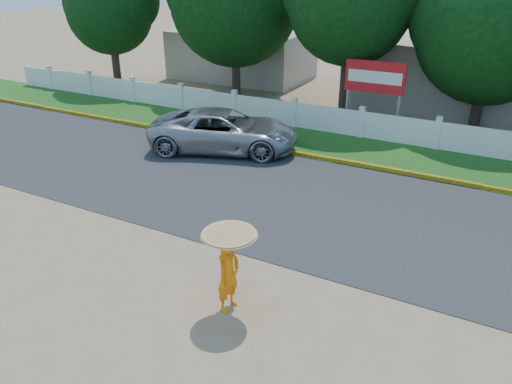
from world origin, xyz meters
TOP-DOWN VIEW (x-y plane):
  - ground at (0.00, 0.00)m, footprint 120.00×120.00m
  - road at (0.00, 4.50)m, footprint 60.00×7.00m
  - grass_verge at (0.00, 9.75)m, footprint 60.00×3.50m
  - curb at (0.00, 8.05)m, footprint 40.00×0.18m
  - fence at (0.00, 11.20)m, footprint 40.00×0.10m
  - building_near at (3.00, 18.00)m, footprint 10.00×6.00m
  - building_far at (-10.00, 19.00)m, footprint 8.00×5.00m
  - vehicle at (-4.19, 7.29)m, footprint 6.13×4.33m
  - monk_with_parasol at (0.93, -0.93)m, footprint 1.14×1.14m
  - billboard at (0.09, 12.30)m, footprint 2.50×0.13m
  - tree_row at (0.96, 14.28)m, footprint 34.14×7.04m

SIDE VIEW (x-z plane):
  - ground at x=0.00m, z-range 0.00..0.00m
  - road at x=0.00m, z-range 0.00..0.02m
  - grass_verge at x=0.00m, z-range 0.00..0.03m
  - curb at x=0.00m, z-range 0.00..0.16m
  - fence at x=0.00m, z-range 0.00..1.10m
  - vehicle at x=-4.19m, z-range 0.00..1.55m
  - monk_with_parasol at x=0.93m, z-range 0.31..2.38m
  - building_far at x=-10.00m, z-range 0.00..2.80m
  - building_near at x=3.00m, z-range 0.00..3.20m
  - billboard at x=0.09m, z-range 0.67..3.62m
  - tree_row at x=0.96m, z-range 0.51..9.17m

